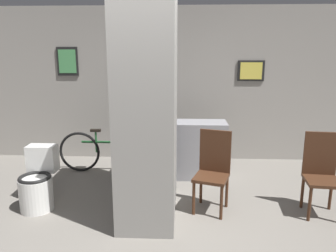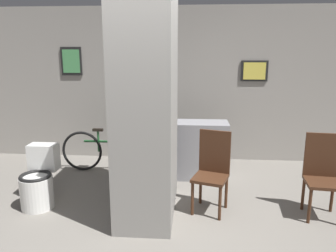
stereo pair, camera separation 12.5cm
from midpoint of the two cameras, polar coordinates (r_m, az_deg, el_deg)
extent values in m
plane|color=slate|center=(3.56, -3.47, -18.91)|extent=(14.00, 14.00, 0.00)
cube|color=gray|center=(5.67, 0.01, 7.14)|extent=(8.00, 0.06, 2.60)
cube|color=black|center=(5.94, -15.89, 10.80)|extent=(0.36, 0.02, 0.48)
cube|color=#4C9959|center=(5.93, -15.94, 10.79)|extent=(0.30, 0.01, 0.39)
cube|color=black|center=(5.69, 15.43, 9.23)|extent=(0.44, 0.02, 0.34)
cube|color=#E0CC4C|center=(5.67, 15.45, 9.22)|extent=(0.36, 0.01, 0.28)
cube|color=gray|center=(3.70, -2.62, 3.94)|extent=(0.61, 1.26, 2.60)
cylinder|color=#593319|center=(3.47, -8.45, 7.37)|extent=(0.03, 0.40, 0.40)
cylinder|color=red|center=(3.48, -8.69, 7.37)|extent=(0.01, 0.07, 0.07)
cube|color=gray|center=(4.95, 2.97, -4.09)|extent=(1.39, 0.44, 0.85)
cylinder|color=white|center=(4.34, -21.09, -10.73)|extent=(0.39, 0.39, 0.40)
torus|color=black|center=(4.26, -21.33, -8.13)|extent=(0.38, 0.38, 0.04)
cube|color=white|center=(4.43, -20.08, -5.10)|extent=(0.35, 0.20, 0.33)
cylinder|color=#422616|center=(3.91, 5.20, -12.51)|extent=(0.04, 0.04, 0.40)
cylinder|color=#422616|center=(3.84, 9.97, -13.18)|extent=(0.04, 0.04, 0.40)
cylinder|color=#422616|center=(4.19, 6.55, -10.70)|extent=(0.04, 0.04, 0.40)
cylinder|color=#422616|center=(4.13, 10.98, -11.27)|extent=(0.04, 0.04, 0.40)
cube|color=#422616|center=(3.93, 8.28, -8.98)|extent=(0.48, 0.48, 0.04)
cube|color=#422616|center=(3.99, 9.03, -4.39)|extent=(0.37, 0.15, 0.52)
cylinder|color=#422616|center=(4.07, 24.27, -12.62)|extent=(0.04, 0.04, 0.40)
cylinder|color=#422616|center=(4.36, 23.24, -10.80)|extent=(0.04, 0.04, 0.40)
cylinder|color=#422616|center=(4.44, 27.40, -10.76)|extent=(0.04, 0.04, 0.40)
cube|color=#422616|center=(4.17, 26.21, -8.89)|extent=(0.41, 0.41, 0.04)
cube|color=#422616|center=(4.24, 25.95, -4.53)|extent=(0.38, 0.07, 0.52)
torus|color=black|center=(5.37, -14.09, -4.25)|extent=(0.64, 0.04, 0.64)
torus|color=black|center=(5.14, -2.44, -4.67)|extent=(0.64, 0.04, 0.64)
cylinder|color=#266633|center=(5.18, -8.46, -2.73)|extent=(1.00, 0.04, 0.04)
cylinder|color=#266633|center=(5.25, -11.36, -2.64)|extent=(0.03, 0.03, 0.33)
cylinder|color=#266633|center=(5.09, -3.06, -2.87)|extent=(0.03, 0.03, 0.30)
cube|color=black|center=(5.20, -11.46, -0.66)|extent=(0.16, 0.06, 0.04)
cylinder|color=#262626|center=(5.06, -3.09, -1.22)|extent=(0.03, 0.42, 0.03)
cylinder|color=#19598C|center=(4.78, -1.08, 1.53)|extent=(0.06, 0.06, 0.16)
cylinder|color=#19598C|center=(4.76, -1.09, 2.84)|extent=(0.03, 0.03, 0.07)
sphere|color=#333333|center=(4.75, -1.09, 3.33)|extent=(0.03, 0.03, 0.03)
camera|label=1|loc=(0.06, -89.14, 0.20)|focal=35.00mm
camera|label=2|loc=(0.06, 90.86, -0.20)|focal=35.00mm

